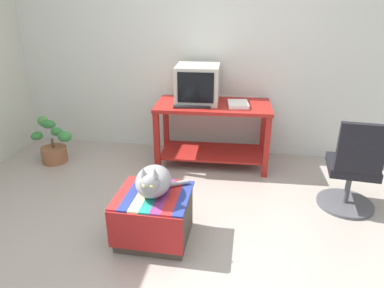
{
  "coord_description": "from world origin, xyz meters",
  "views": [
    {
      "loc": [
        0.55,
        -2.15,
        1.84
      ],
      "look_at": [
        0.04,
        0.85,
        0.55
      ],
      "focal_mm": 32.55,
      "sensor_mm": 36.0,
      "label": 1
    }
  ],
  "objects": [
    {
      "name": "ground_plane",
      "position": [
        0.0,
        0.0,
        0.0
      ],
      "size": [
        14.0,
        14.0,
        0.0
      ],
      "primitive_type": "plane",
      "color": "#9E9389"
    },
    {
      "name": "back_wall",
      "position": [
        0.0,
        2.05,
        1.3
      ],
      "size": [
        8.0,
        0.1,
        2.6
      ],
      "primitive_type": "cube",
      "color": "silver",
      "rests_on": "ground_plane"
    },
    {
      "name": "desk",
      "position": [
        0.16,
        1.6,
        0.5
      ],
      "size": [
        1.31,
        0.69,
        0.73
      ],
      "rotation": [
        0.0,
        0.0,
        0.05
      ],
      "color": "maroon",
      "rests_on": "ground_plane"
    },
    {
      "name": "tv_monitor",
      "position": [
        -0.03,
        1.67,
        0.94
      ],
      "size": [
        0.5,
        0.53,
        0.42
      ],
      "rotation": [
        0.0,
        0.0,
        0.05
      ],
      "color": "#BCB7A8",
      "rests_on": "desk"
    },
    {
      "name": "keyboard",
      "position": [
        -0.06,
        1.45,
        0.75
      ],
      "size": [
        0.42,
        0.21,
        0.02
      ],
      "primitive_type": "cube",
      "rotation": [
        0.0,
        0.0,
        0.15
      ],
      "color": "black",
      "rests_on": "desk"
    },
    {
      "name": "book",
      "position": [
        0.43,
        1.57,
        0.75
      ],
      "size": [
        0.25,
        0.3,
        0.04
      ],
      "primitive_type": "cube",
      "rotation": [
        0.0,
        0.0,
        0.13
      ],
      "color": "white",
      "rests_on": "desk"
    },
    {
      "name": "ottoman_with_blanket",
      "position": [
        -0.15,
        0.12,
        0.21
      ],
      "size": [
        0.58,
        0.54,
        0.41
      ],
      "color": "#4C4238",
      "rests_on": "ground_plane"
    },
    {
      "name": "cat",
      "position": [
        -0.14,
        0.12,
        0.53
      ],
      "size": [
        0.4,
        0.42,
        0.29
      ],
      "rotation": [
        0.0,
        0.0,
        0.08
      ],
      "color": "gray",
      "rests_on": "ottoman_with_blanket"
    },
    {
      "name": "potted_plant",
      "position": [
        -1.71,
        1.32,
        0.21
      ],
      "size": [
        0.44,
        0.34,
        0.56
      ],
      "color": "brown",
      "rests_on": "ground_plane"
    },
    {
      "name": "office_chair",
      "position": [
        1.51,
        0.84,
        0.39
      ],
      "size": [
        0.52,
        0.52,
        0.89
      ],
      "rotation": [
        0.0,
        0.0,
        3.06
      ],
      "color": "#4C4C51",
      "rests_on": "ground_plane"
    }
  ]
}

